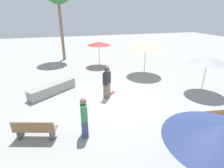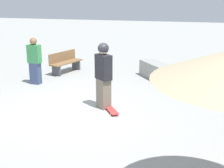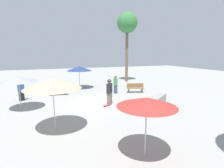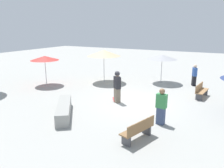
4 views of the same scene
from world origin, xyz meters
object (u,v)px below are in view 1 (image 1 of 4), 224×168
shade_umbrella_navy (222,132)px  bench_far (35,130)px  skater_main (107,81)px  skateboard (110,94)px  shade_umbrella_red (99,43)px  bystander_far (84,118)px  concrete_ledge (53,89)px  shade_umbrella_tan (146,45)px  bench_near (210,121)px  shade_umbrella_grey (208,60)px

shade_umbrella_navy → bench_far: bearing=50.3°
skater_main → shade_umbrella_navy: bearing=-130.7°
skateboard → shade_umbrella_red: bearing=49.1°
bystander_far → bench_far: bearing=-95.3°
concrete_ledge → bench_far: bench_far is taller
skater_main → shade_umbrella_red: 6.72m
skater_main → shade_umbrella_tan: shade_umbrella_tan is taller
bench_far → shade_umbrella_red: 10.49m
skateboard → shade_umbrella_navy: shade_umbrella_navy is taller
bench_near → shade_umbrella_tan: 7.63m
shade_umbrella_red → shade_umbrella_navy: shade_umbrella_navy is taller
skateboard → bench_far: 4.90m
skater_main → concrete_ledge: (1.43, 3.01, -0.70)m
skater_main → bystander_far: bearing=-168.3°
skateboard → bystander_far: size_ratio=0.47×
shade_umbrella_tan → shade_umbrella_navy: size_ratio=1.02×
skater_main → bench_far: skater_main is taller
bench_far → shade_umbrella_navy: bearing=-22.7°
bench_far → skater_main: bearing=54.2°
bench_near → skateboard: bearing=-48.4°
shade_umbrella_red → bystander_far: bearing=164.0°
shade_umbrella_tan → bystander_far: size_ratio=1.58×
shade_umbrella_red → bystander_far: 10.09m
skater_main → bench_far: (-2.72, 3.58, -0.58)m
bench_far → shade_umbrella_grey: shade_umbrella_grey is taller
bench_near → shade_umbrella_grey: shade_umbrella_grey is taller
bench_far → concrete_ledge: bearing=99.2°
shade_umbrella_tan → bench_far: bearing=128.1°
bench_far → shade_umbrella_grey: size_ratio=0.72×
skateboard → skater_main: bearing=-165.6°
bench_far → shade_umbrella_tan: size_ratio=0.63×
concrete_ledge → shade_umbrella_grey: bearing=-104.9°
shade_umbrella_grey → shade_umbrella_red: bearing=32.7°
concrete_ledge → shade_umbrella_navy: bearing=-153.4°
shade_umbrella_navy → shade_umbrella_tan: bearing=-17.2°
skateboard → shade_umbrella_tan: (2.88, -3.68, 2.25)m
bench_far → shade_umbrella_tan: 9.73m
shade_umbrella_red → shade_umbrella_grey: bearing=-147.3°
bench_near → bystander_far: (1.13, 5.01, 0.41)m
bench_far → bystander_far: size_ratio=0.99×
skateboard → bench_far: bench_far is taller
skateboard → bench_near: 5.42m
bench_near → bench_far: bearing=-4.5°
skater_main → bystander_far: skater_main is taller
skater_main → shade_umbrella_grey: size_ratio=0.81×
skateboard → shade_umbrella_grey: (-1.22, -5.59, 1.97)m
shade_umbrella_navy → bench_near: bearing=-45.7°
skater_main → shade_umbrella_grey: shade_umbrella_grey is taller
concrete_ledge → shade_umbrella_grey: 9.33m
shade_umbrella_grey → bystander_far: shade_umbrella_grey is taller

